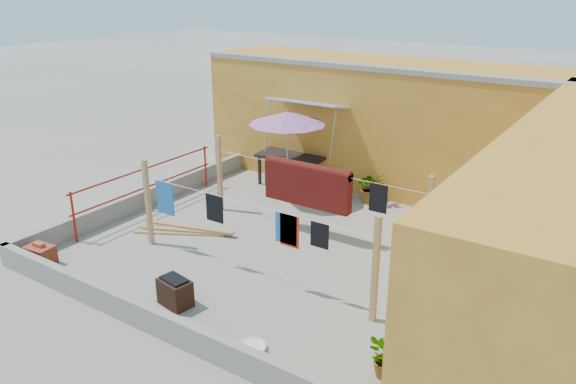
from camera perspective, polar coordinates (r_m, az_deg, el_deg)
The scene contains 20 objects.
ground at distance 11.39m, azimuth 0.25°, elevation -5.76°, with size 80.00×80.00×0.00m, color #9E998E.
wall_back at distance 14.57m, azimuth 12.28°, elevation 6.47°, with size 11.00×3.27×3.21m.
parapet_front at distance 8.91m, azimuth -12.94°, elevation -12.87°, with size 8.30×0.16×0.44m, color gray.
parapet_left at distance 13.79m, azimuth -14.01°, elevation -0.55°, with size 0.16×7.30×0.44m, color gray.
red_railing at distance 13.33m, azimuth -14.15°, elevation 0.99°, with size 0.05×4.20×1.10m.
clothesline_rig at distance 11.44m, azimuth 1.40°, elevation 0.16°, with size 5.09×2.35×1.80m.
patio_umbrella at distance 13.37m, azimuth -0.05°, elevation 7.49°, with size 2.24×2.24×2.25m.
outdoor_table at distance 14.66m, azimuth 0.40°, elevation 3.55°, with size 1.87×1.11×0.83m.
brick_stack at distance 11.69m, azimuth -23.84°, elevation -5.87°, with size 0.55×0.43×0.45m.
lumber_pile at distance 12.23m, azimuth -10.35°, elevation -3.84°, with size 2.01×1.11×0.13m.
brazier at distance 9.61m, azimuth -11.40°, elevation -9.91°, with size 0.61×0.46×0.50m.
white_basin at distance 8.53m, azimuth -3.77°, elevation -15.48°, with size 0.46×0.46×0.08m.
water_jug_a at distance 11.30m, azimuth 19.88°, elevation -6.35°, with size 0.24×0.24×0.38m.
water_jug_b at distance 11.34m, azimuth 17.85°, elevation -6.07°, with size 0.22×0.22×0.35m.
green_hose at distance 12.95m, azimuth 17.89°, elevation -3.27°, with size 0.48×0.48×0.07m.
plant_back_a at distance 13.71m, azimuth 8.44°, elevation 0.52°, with size 0.71×0.62×0.79m, color #1C5618.
plant_back_b at distance 12.84m, azimuth 20.51°, elevation -2.22°, with size 0.40×0.40×0.72m, color #1C5618.
plant_right_a at distance 11.19m, azimuth 20.83°, elevation -5.20°, with size 0.47×0.32×0.88m, color #1C5618.
plant_right_b at distance 10.33m, azimuth 12.05°, elevation -7.19°, with size 0.35×0.28×0.64m, color #1C5618.
plant_right_c at distance 7.99m, azimuth 9.97°, elevation -16.40°, with size 0.53×0.46×0.59m, color #1C5618.
Camera 1 is at (5.64, -8.49, 5.07)m, focal length 35.00 mm.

